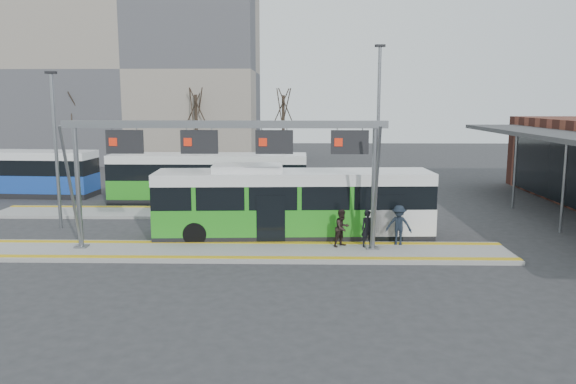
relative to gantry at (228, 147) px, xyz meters
name	(u,v)px	position (x,y,z in m)	size (l,w,h in m)	color
ground	(238,253)	(0.35, -0.25, -4.30)	(120.00, 120.00, 0.00)	#2D2D30
platform_main	(238,252)	(0.35, -0.25, -4.22)	(22.00, 3.00, 0.15)	gray
platform_second	(181,212)	(-3.65, 7.75, -4.22)	(20.00, 3.00, 0.15)	gray
tactile_main	(237,249)	(0.35, -0.25, -4.14)	(22.00, 2.65, 0.02)	gold
tactile_second	(185,207)	(-3.65, 8.90, -4.14)	(20.00, 0.35, 0.02)	gold
gantry	(228,147)	(0.00, 0.00, 0.00)	(13.00, 1.68, 5.20)	slate
apartment_block	(138,70)	(-13.65, 35.75, 4.91)	(24.50, 12.50, 18.40)	gray
hero_bus	(293,205)	(2.55, 2.35, -2.77)	(12.30, 3.18, 3.35)	black
bg_bus_green	(209,179)	(-2.66, 11.28, -2.84)	(11.80, 2.51, 2.95)	black
bg_bus_blue	(8,174)	(-16.08, 13.38, -2.85)	(11.41, 3.22, 2.94)	black
passenger_a	(368,229)	(5.68, 0.31, -3.38)	(0.56, 0.37, 1.55)	black
passenger_b	(342,228)	(4.63, 0.41, -3.37)	(0.75, 0.59, 1.55)	black
passenger_c	(399,225)	(7.02, 0.75, -3.32)	(1.08, 0.62, 1.67)	black
tree_left	(196,105)	(-6.66, 29.25, 1.44)	(1.40, 1.40, 7.56)	#382B21
tree_mid	(283,105)	(1.29, 30.73, 1.41)	(1.40, 1.40, 7.53)	#382B21
tree_far	(76,108)	(-18.09, 30.17, 1.16)	(1.40, 1.40, 7.20)	#382B21
lamp_west	(56,146)	(-8.73, 4.08, -0.32)	(0.50, 0.25, 7.48)	slate
lamp_east	(378,130)	(6.77, 5.99, 0.37)	(0.50, 0.25, 8.84)	slate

